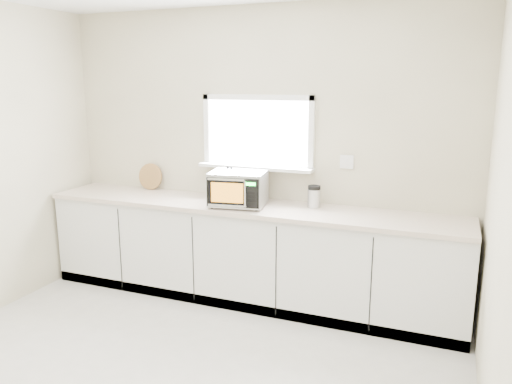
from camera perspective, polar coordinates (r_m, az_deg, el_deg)
The scene contains 7 objects.
back_wall at distance 4.75m, azimuth 0.25°, elevation 4.59°, with size 4.00×0.17×2.70m.
cabinets at distance 4.70m, azimuth -1.11°, elevation -7.11°, with size 3.92×0.60×0.88m, color silver.
countertop at distance 4.56m, azimuth -1.18°, elevation -1.69°, with size 3.92×0.64×0.04m, color beige.
microwave at distance 4.47m, azimuth -2.07°, elevation 0.44°, with size 0.53×0.45×0.31m.
knife_block at distance 4.69m, azimuth -2.79°, elevation 0.74°, with size 0.13×0.24×0.33m.
cutting_board at distance 5.29m, azimuth -11.98°, elevation 1.75°, with size 0.27×0.27×0.02m, color #9F773D.
coffee_grinder at distance 4.46m, azimuth 6.65°, elevation -0.49°, with size 0.13×0.13×0.20m.
Camera 1 is at (1.72, -2.38, 2.01)m, focal length 35.00 mm.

